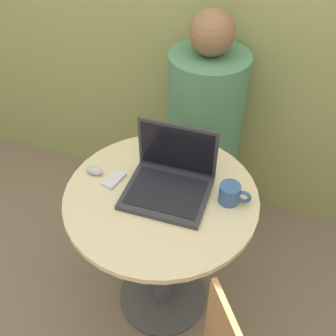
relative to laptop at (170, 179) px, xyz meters
The scene contains 7 objects.
ground_plane 0.83m from the laptop, 115.32° to the right, with size 12.00×12.00×0.00m, color #7F6B56.
round_table 0.29m from the laptop, 115.32° to the right, with size 0.77×0.77×0.78m.
laptop is the anchor object (origin of this frame).
cell_phone 0.24m from the laptop, behind, with size 0.07×0.11×0.02m.
computer_mouse 0.32m from the laptop, behind, with size 0.07×0.04×0.04m.
coffee_cup 0.24m from the laptop, ahead, with size 0.13×0.08×0.08m.
person_seated 0.72m from the laptop, 92.04° to the left, with size 0.44×0.62×1.27m.
Camera 1 is at (0.38, -1.00, 1.90)m, focal length 42.00 mm.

